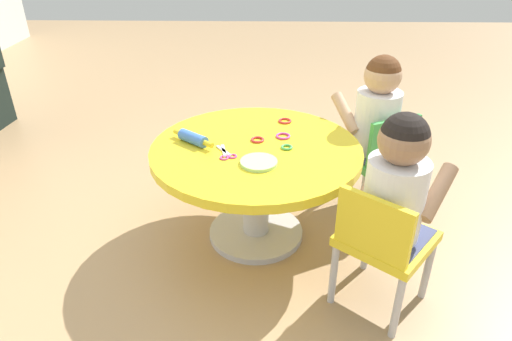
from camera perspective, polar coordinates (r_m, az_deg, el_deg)
ground_plane at (r=2.19m, az=-0.00°, el=-8.02°), size 10.00×10.00×0.00m
craft_table at (r=1.99m, az=-0.00°, el=0.22°), size 0.91×0.91×0.47m
child_chair_left at (r=1.72m, az=15.56°, el=-8.55°), size 0.42×0.42×0.54m
seated_child_left at (r=1.63m, az=17.25°, el=-1.52°), size 0.44×0.43×0.51m
child_chair_right at (r=2.30m, az=14.85°, el=1.86°), size 0.40×0.40×0.54m
seated_child_right at (r=2.24m, az=14.96°, el=7.44°), size 0.43×0.39×0.51m
rolling_pin at (r=1.98m, az=-7.90°, el=4.04°), size 0.16×0.19×0.05m
craft_scissors at (r=1.88m, az=-3.74°, el=2.05°), size 0.14×0.10×0.01m
playdough_blob_0 at (r=1.80m, az=0.35°, el=1.03°), size 0.15×0.15×0.01m
cookie_cutter_0 at (r=1.93m, az=3.88°, el=2.94°), size 0.05×0.05×0.01m
cookie_cutter_1 at (r=1.99m, az=0.19°, el=3.89°), size 0.06×0.06×0.01m
cookie_cutter_2 at (r=2.03m, az=3.41°, el=4.34°), size 0.07×0.07×0.01m
cookie_cutter_3 at (r=2.19m, az=3.64°, el=6.23°), size 0.06×0.06×0.01m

